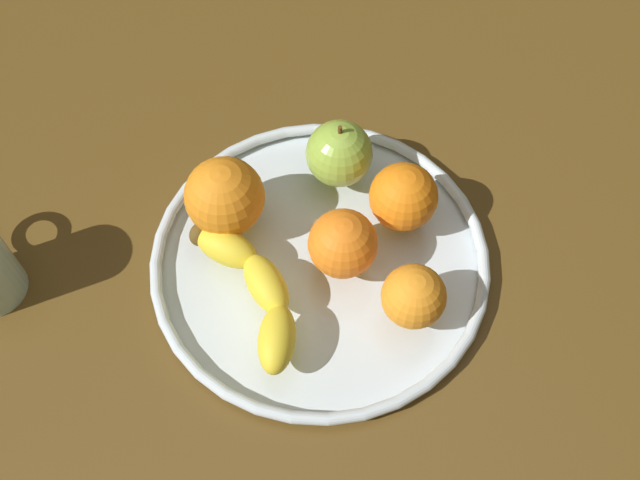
{
  "coord_description": "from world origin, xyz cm",
  "views": [
    {
      "loc": [
        -32.66,
        15.26,
        66.54
      ],
      "look_at": [
        0.0,
        0.0,
        4.8
      ],
      "focal_mm": 41.98,
      "sensor_mm": 36.0,
      "label": 1
    }
  ],
  "objects_px": {
    "banana": "(253,286)",
    "apple": "(339,153)",
    "orange_back_right": "(414,297)",
    "fruit_bowl": "(320,260)",
    "orange_center": "(403,197)",
    "orange_front_left": "(225,197)",
    "orange_back_left": "(343,244)"
  },
  "relations": [
    {
      "from": "banana",
      "to": "apple",
      "type": "distance_m",
      "value": 0.17
    },
    {
      "from": "banana",
      "to": "orange_back_right",
      "type": "relative_size",
      "value": 3.07
    },
    {
      "from": "apple",
      "to": "fruit_bowl",
      "type": "bearing_deg",
      "value": 143.84
    },
    {
      "from": "fruit_bowl",
      "to": "orange_back_right",
      "type": "xyz_separation_m",
      "value": [
        -0.09,
        -0.05,
        0.04
      ]
    },
    {
      "from": "fruit_bowl",
      "to": "orange_center",
      "type": "bearing_deg",
      "value": -85.4
    },
    {
      "from": "fruit_bowl",
      "to": "banana",
      "type": "bearing_deg",
      "value": 99.45
    },
    {
      "from": "fruit_bowl",
      "to": "orange_center",
      "type": "height_order",
      "value": "orange_center"
    },
    {
      "from": "orange_front_left",
      "to": "orange_center",
      "type": "height_order",
      "value": "orange_front_left"
    },
    {
      "from": "apple",
      "to": "orange_front_left",
      "type": "bearing_deg",
      "value": 91.49
    },
    {
      "from": "banana",
      "to": "orange_front_left",
      "type": "relative_size",
      "value": 2.35
    },
    {
      "from": "banana",
      "to": "orange_center",
      "type": "distance_m",
      "value": 0.17
    },
    {
      "from": "banana",
      "to": "apple",
      "type": "relative_size",
      "value": 2.43
    },
    {
      "from": "apple",
      "to": "orange_center",
      "type": "xyz_separation_m",
      "value": [
        -0.07,
        -0.03,
        -0.0
      ]
    },
    {
      "from": "fruit_bowl",
      "to": "banana",
      "type": "xyz_separation_m",
      "value": [
        -0.01,
        0.08,
        0.03
      ]
    },
    {
      "from": "orange_center",
      "to": "orange_back_right",
      "type": "xyz_separation_m",
      "value": [
        -0.1,
        0.04,
        -0.0
      ]
    },
    {
      "from": "orange_back_left",
      "to": "apple",
      "type": "bearing_deg",
      "value": -23.9
    },
    {
      "from": "fruit_bowl",
      "to": "orange_back_right",
      "type": "relative_size",
      "value": 5.58
    },
    {
      "from": "orange_center",
      "to": "orange_back_right",
      "type": "distance_m",
      "value": 0.11
    },
    {
      "from": "apple",
      "to": "orange_back_right",
      "type": "bearing_deg",
      "value": 177.48
    },
    {
      "from": "orange_back_left",
      "to": "orange_back_right",
      "type": "distance_m",
      "value": 0.08
    },
    {
      "from": "apple",
      "to": "orange_back_right",
      "type": "xyz_separation_m",
      "value": [
        -0.17,
        0.01,
        -0.0
      ]
    },
    {
      "from": "apple",
      "to": "orange_back_right",
      "type": "height_order",
      "value": "apple"
    },
    {
      "from": "apple",
      "to": "orange_front_left",
      "type": "xyz_separation_m",
      "value": [
        -0.0,
        0.13,
        0.01
      ]
    },
    {
      "from": "fruit_bowl",
      "to": "apple",
      "type": "relative_size",
      "value": 4.41
    },
    {
      "from": "banana",
      "to": "orange_front_left",
      "type": "distance_m",
      "value": 0.09
    },
    {
      "from": "banana",
      "to": "orange_center",
      "type": "xyz_separation_m",
      "value": [
        0.02,
        -0.17,
        0.02
      ]
    },
    {
      "from": "orange_center",
      "to": "apple",
      "type": "bearing_deg",
      "value": 24.77
    },
    {
      "from": "fruit_bowl",
      "to": "orange_center",
      "type": "relative_size",
      "value": 4.95
    },
    {
      "from": "orange_front_left",
      "to": "orange_back_right",
      "type": "relative_size",
      "value": 1.31
    },
    {
      "from": "orange_back_left",
      "to": "orange_center",
      "type": "xyz_separation_m",
      "value": [
        0.02,
        -0.08,
        0.0
      ]
    },
    {
      "from": "fruit_bowl",
      "to": "orange_center",
      "type": "distance_m",
      "value": 0.1
    },
    {
      "from": "banana",
      "to": "fruit_bowl",
      "type": "bearing_deg",
      "value": -83.84
    }
  ]
}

